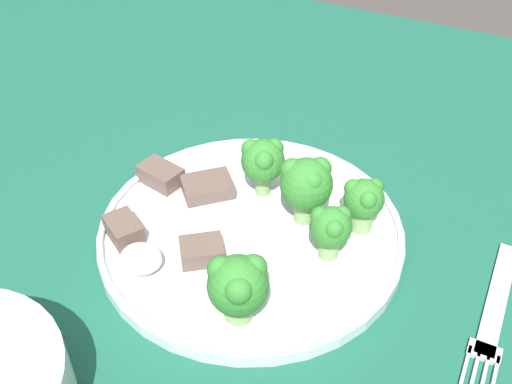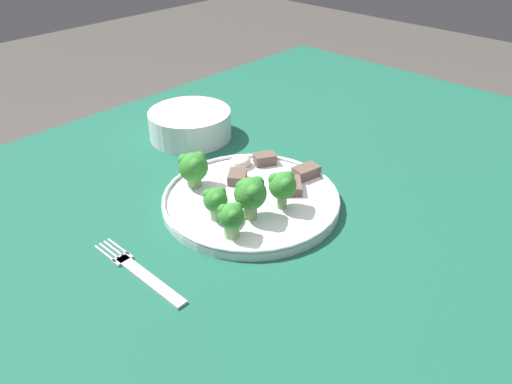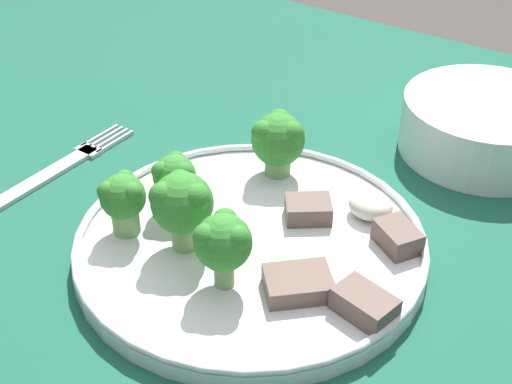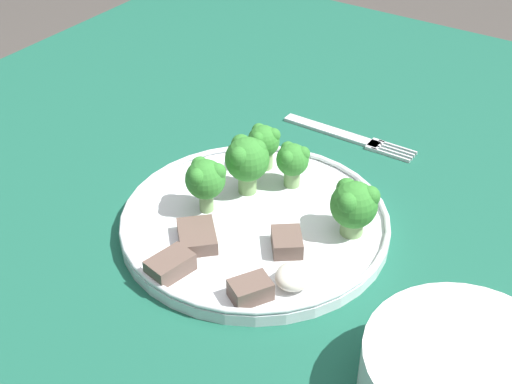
{
  "view_description": "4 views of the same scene",
  "coord_description": "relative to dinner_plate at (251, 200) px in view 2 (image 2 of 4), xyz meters",
  "views": [
    {
      "loc": [
        -0.24,
        0.37,
        1.13
      ],
      "look_at": [
        -0.05,
        -0.0,
        0.78
      ],
      "focal_mm": 42.0,
      "sensor_mm": 36.0,
      "label": 1
    },
    {
      "loc": [
        -0.51,
        -0.41,
        1.17
      ],
      "look_at": [
        -0.07,
        0.0,
        0.79
      ],
      "focal_mm": 35.0,
      "sensor_mm": 36.0,
      "label": 2
    },
    {
      "loc": [
        0.19,
        -0.32,
        1.11
      ],
      "look_at": [
        -0.06,
        0.04,
        0.8
      ],
      "focal_mm": 50.0,
      "sensor_mm": 36.0,
      "label": 3
    },
    {
      "loc": [
        0.41,
        0.34,
        1.2
      ],
      "look_at": [
        -0.09,
        0.01,
        0.78
      ],
      "focal_mm": 50.0,
      "sensor_mm": 36.0,
      "label": 4
    }
  ],
  "objects": [
    {
      "name": "broccoli_floret_front_left",
      "position": [
        -0.04,
        -0.03,
        0.04
      ],
      "size": [
        0.05,
        0.05,
        0.06
      ],
      "color": "#7FA866",
      "rests_on": "dinner_plate"
    },
    {
      "name": "table",
      "position": [
        0.06,
        -0.03,
        -0.1
      ],
      "size": [
        1.32,
        1.01,
        0.75
      ],
      "color": "#195642",
      "rests_on": "ground_plane"
    },
    {
      "name": "meat_slice_middle_slice",
      "position": [
        0.02,
        0.05,
        0.01
      ],
      "size": [
        0.04,
        0.04,
        0.02
      ],
      "color": "brown",
      "rests_on": "dinner_plate"
    },
    {
      "name": "fork",
      "position": [
        -0.21,
        -0.01,
        -0.01
      ],
      "size": [
        0.02,
        0.17,
        0.0
      ],
      "color": "silver",
      "rests_on": "table"
    },
    {
      "name": "meat_slice_front_slice",
      "position": [
        0.06,
        -0.03,
        0.01
      ],
      "size": [
        0.06,
        0.06,
        0.01
      ],
      "color": "brown",
      "rests_on": "dinner_plate"
    },
    {
      "name": "broccoli_floret_center_back",
      "position": [
        -0.08,
        -0.05,
        0.03
      ],
      "size": [
        0.04,
        0.04,
        0.05
      ],
      "color": "#7FA866",
      "rests_on": "dinner_plate"
    },
    {
      "name": "meat_slice_edge_slice",
      "position": [
        0.11,
        -0.02,
        0.01
      ],
      "size": [
        0.05,
        0.03,
        0.02
      ],
      "color": "brown",
      "rests_on": "dinner_plate"
    },
    {
      "name": "sauce_dollop",
      "position": [
        0.06,
        0.08,
        0.01
      ],
      "size": [
        0.04,
        0.03,
        0.02
      ],
      "color": "silver",
      "rests_on": "dinner_plate"
    },
    {
      "name": "cream_bowl",
      "position": [
        0.09,
        0.25,
        0.02
      ],
      "size": [
        0.15,
        0.15,
        0.05
      ],
      "color": "white",
      "rests_on": "table"
    },
    {
      "name": "meat_slice_rear_slice",
      "position": [
        0.09,
        0.06,
        0.01
      ],
      "size": [
        0.04,
        0.04,
        0.02
      ],
      "color": "brown",
      "rests_on": "dinner_plate"
    },
    {
      "name": "broccoli_floret_center_left",
      "position": [
        -0.03,
        0.09,
        0.04
      ],
      "size": [
        0.05,
        0.05,
        0.06
      ],
      "color": "#7FA866",
      "rests_on": "dinner_plate"
    },
    {
      "name": "broccoli_floret_back_left",
      "position": [
        0.01,
        -0.05,
        0.04
      ],
      "size": [
        0.04,
        0.04,
        0.06
      ],
      "color": "#7FA866",
      "rests_on": "dinner_plate"
    },
    {
      "name": "dinner_plate",
      "position": [
        0.0,
        0.0,
        0.0
      ],
      "size": [
        0.27,
        0.27,
        0.02
      ],
      "color": "white",
      "rests_on": "table"
    },
    {
      "name": "broccoli_floret_near_rim_left",
      "position": [
        -0.07,
        -0.0,
        0.03
      ],
      "size": [
        0.04,
        0.03,
        0.05
      ],
      "color": "#7FA866",
      "rests_on": "dinner_plate"
    }
  ]
}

